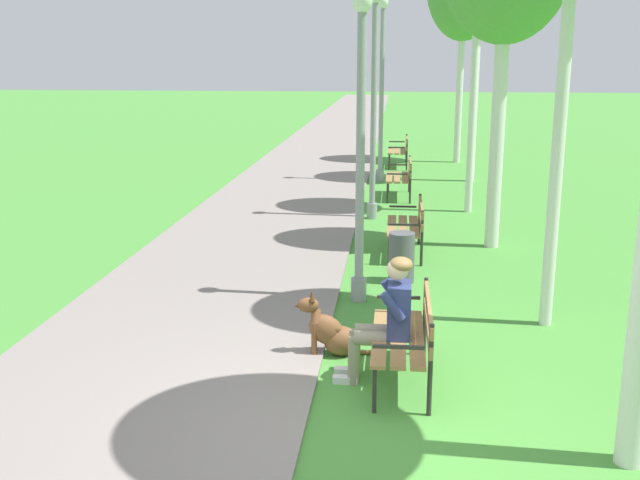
{
  "coord_description": "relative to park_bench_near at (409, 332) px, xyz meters",
  "views": [
    {
      "loc": [
        0.4,
        -5.69,
        3.09
      ],
      "look_at": [
        -0.5,
        3.14,
        0.9
      ],
      "focal_mm": 42.28,
      "sensor_mm": 36.0,
      "label": 1
    }
  ],
  "objects": [
    {
      "name": "litter_bin",
      "position": [
        -0.05,
        3.33,
        -0.16
      ],
      "size": [
        0.36,
        0.36,
        0.7
      ],
      "primitive_type": "cylinder",
      "color": "#515156",
      "rests_on": "ground"
    },
    {
      "name": "lamp_post_near",
      "position": [
        -0.6,
        2.44,
        1.5
      ],
      "size": [
        0.24,
        0.24,
        3.88
      ],
      "color": "gray",
      "rests_on": "ground"
    },
    {
      "name": "paved_path",
      "position": [
        -2.54,
        22.86,
        -0.49
      ],
      "size": [
        3.35,
        60.0,
        0.04
      ],
      "primitive_type": "cube",
      "color": "gray",
      "rests_on": "ground"
    },
    {
      "name": "lamp_post_far",
      "position": [
        -0.55,
        11.86,
        1.79
      ],
      "size": [
        0.24,
        0.24,
        4.46
      ],
      "color": "gray",
      "rests_on": "ground"
    },
    {
      "name": "ground_plane",
      "position": [
        -0.55,
        -1.14,
        -0.51
      ],
      "size": [
        120.0,
        120.0,
        0.0
      ],
      "primitive_type": "plane",
      "color": "#478E38"
    },
    {
      "name": "park_bench_furthest",
      "position": [
        -0.05,
        14.5,
        0.0
      ],
      "size": [
        0.55,
        1.5,
        0.85
      ],
      "color": "olive",
      "rests_on": "ground"
    },
    {
      "name": "park_bench_far",
      "position": [
        -0.03,
        9.76,
        0.0
      ],
      "size": [
        0.55,
        1.5,
        0.85
      ],
      "color": "olive",
      "rests_on": "ground"
    },
    {
      "name": "dog_brown",
      "position": [
        -0.8,
        0.58,
        -0.25
      ],
      "size": [
        0.83,
        0.32,
        0.71
      ],
      "color": "brown",
      "rests_on": "ground"
    },
    {
      "name": "park_bench_near",
      "position": [
        0.0,
        0.0,
        0.0
      ],
      "size": [
        0.55,
        1.5,
        0.85
      ],
      "color": "olive",
      "rests_on": "ground"
    },
    {
      "name": "park_bench_mid",
      "position": [
        0.07,
        4.85,
        0.0
      ],
      "size": [
        0.55,
        1.5,
        0.85
      ],
      "color": "olive",
      "rests_on": "ground"
    },
    {
      "name": "lamp_post_mid",
      "position": [
        -0.6,
        7.47,
        1.71
      ],
      "size": [
        0.24,
        0.24,
        4.3
      ],
      "color": "gray",
      "rests_on": "ground"
    },
    {
      "name": "person_seated_on_near_bench",
      "position": [
        -0.21,
        -0.0,
        0.17
      ],
      "size": [
        0.74,
        0.49,
        1.25
      ],
      "color": "gray",
      "rests_on": "ground"
    }
  ]
}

